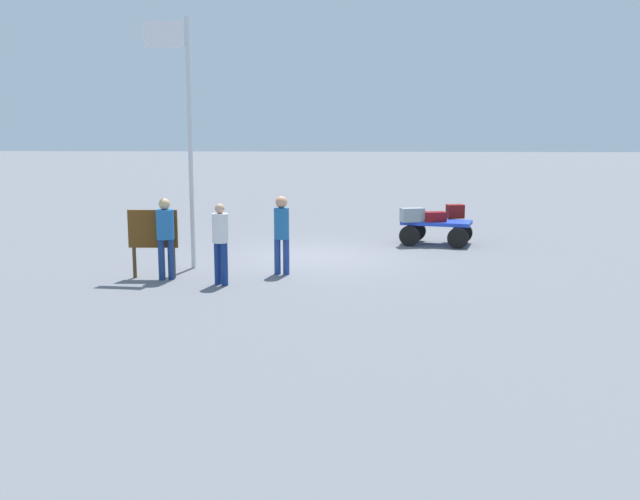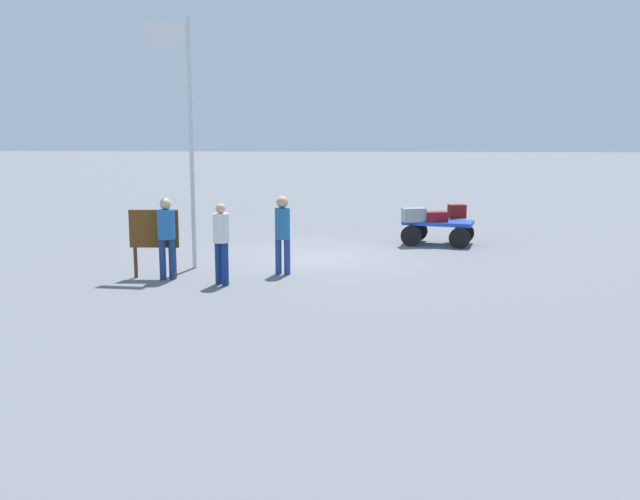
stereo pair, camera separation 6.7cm
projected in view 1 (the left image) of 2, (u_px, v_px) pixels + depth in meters
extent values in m
plane|color=slate|center=(315.00, 257.00, 18.86)|extent=(120.00, 120.00, 0.00)
cube|color=blue|center=(437.00, 222.00, 20.57)|extent=(2.02, 1.35, 0.10)
cube|color=blue|center=(405.00, 221.00, 20.83)|extent=(0.30, 0.86, 0.10)
cylinder|color=black|center=(410.00, 236.00, 20.37)|extent=(0.57, 0.26, 0.56)
cylinder|color=black|center=(416.00, 231.00, 21.27)|extent=(0.57, 0.26, 0.56)
cylinder|color=black|center=(458.00, 238.00, 20.00)|extent=(0.57, 0.26, 0.56)
cylinder|color=black|center=(462.00, 233.00, 20.89)|extent=(0.57, 0.26, 0.56)
cube|color=maroon|center=(455.00, 211.00, 21.03)|extent=(0.51, 0.39, 0.38)
cube|color=gray|center=(412.00, 215.00, 20.34)|extent=(0.68, 0.47, 0.37)
cube|color=maroon|center=(435.00, 217.00, 20.36)|extent=(0.63, 0.45, 0.26)
cube|color=navy|center=(413.00, 214.00, 20.85)|extent=(0.52, 0.37, 0.31)
cylinder|color=navy|center=(286.00, 257.00, 16.65)|extent=(0.14, 0.14, 0.79)
cylinder|color=navy|center=(277.00, 256.00, 16.69)|extent=(0.14, 0.14, 0.79)
cylinder|color=#1F629C|center=(282.00, 223.00, 16.54)|extent=(0.38, 0.38, 0.69)
sphere|color=tan|center=(281.00, 202.00, 16.46)|extent=(0.26, 0.26, 0.26)
cylinder|color=navy|center=(224.00, 264.00, 15.54)|extent=(0.14, 0.14, 0.89)
cylinder|color=navy|center=(218.00, 263.00, 15.67)|extent=(0.14, 0.14, 0.89)
cylinder|color=silver|center=(220.00, 228.00, 15.48)|extent=(0.46, 0.46, 0.60)
sphere|color=tan|center=(220.00, 209.00, 15.41)|extent=(0.21, 0.21, 0.21)
cylinder|color=navy|center=(171.00, 259.00, 16.13)|extent=(0.14, 0.14, 0.88)
cylinder|color=navy|center=(162.00, 260.00, 16.08)|extent=(0.14, 0.14, 0.88)
cylinder|color=#2061A4|center=(165.00, 224.00, 15.97)|extent=(0.47, 0.47, 0.63)
sphere|color=tan|center=(164.00, 204.00, 15.90)|extent=(0.24, 0.24, 0.24)
cylinder|color=silver|center=(190.00, 146.00, 16.97)|extent=(0.10, 0.10, 5.61)
cube|color=white|center=(164.00, 34.00, 16.57)|extent=(0.93, 0.12, 0.56)
cylinder|color=#4C3319|center=(174.00, 263.00, 16.30)|extent=(0.08, 0.08, 0.66)
cylinder|color=#4C3319|center=(135.00, 263.00, 16.32)|extent=(0.08, 0.08, 0.66)
cube|color=brown|center=(153.00, 229.00, 16.18)|extent=(1.06, 0.08, 0.82)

